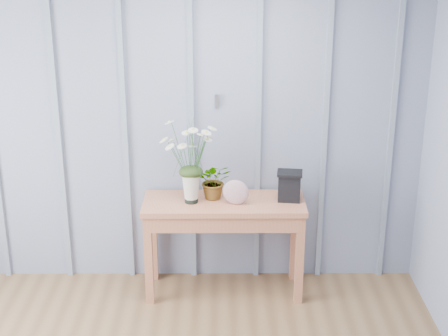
{
  "coord_description": "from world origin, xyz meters",
  "views": [
    {
      "loc": [
        0.47,
        -2.67,
        2.75
      ],
      "look_at": [
        0.49,
        1.94,
        1.03
      ],
      "focal_mm": 55.0,
      "sensor_mm": 36.0,
      "label": 1
    }
  ],
  "objects_px": {
    "sideboard": "(224,215)",
    "felt_disc_vessel": "(236,192)",
    "carved_box": "(289,186)",
    "daisy_vase": "(191,152)"
  },
  "relations": [
    {
      "from": "sideboard",
      "to": "felt_disc_vessel",
      "type": "bearing_deg",
      "value": -35.36
    },
    {
      "from": "carved_box",
      "to": "felt_disc_vessel",
      "type": "bearing_deg",
      "value": -168.96
    },
    {
      "from": "daisy_vase",
      "to": "felt_disc_vessel",
      "type": "bearing_deg",
      "value": -7.36
    },
    {
      "from": "sideboard",
      "to": "felt_disc_vessel",
      "type": "distance_m",
      "value": 0.24
    },
    {
      "from": "sideboard",
      "to": "daisy_vase",
      "type": "bearing_deg",
      "value": -175.49
    },
    {
      "from": "daisy_vase",
      "to": "carved_box",
      "type": "distance_m",
      "value": 0.77
    },
    {
      "from": "daisy_vase",
      "to": "felt_disc_vessel",
      "type": "distance_m",
      "value": 0.44
    },
    {
      "from": "carved_box",
      "to": "sideboard",
      "type": "bearing_deg",
      "value": -178.06
    },
    {
      "from": "sideboard",
      "to": "carved_box",
      "type": "xyz_separation_m",
      "value": [
        0.48,
        0.02,
        0.23
      ]
    },
    {
      "from": "carved_box",
      "to": "daisy_vase",
      "type": "bearing_deg",
      "value": -177.21
    }
  ]
}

